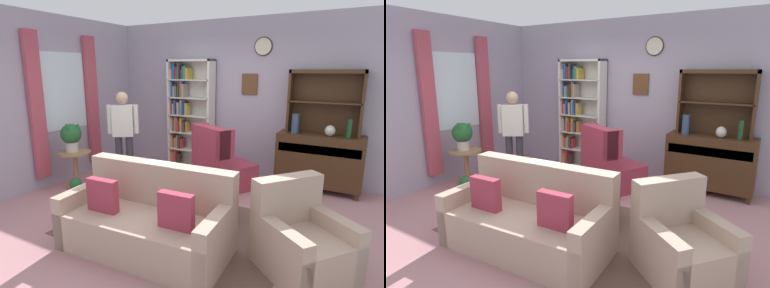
{
  "view_description": "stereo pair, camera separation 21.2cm",
  "coord_description": "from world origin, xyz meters",
  "views": [
    {
      "loc": [
        2.11,
        -3.44,
        1.93
      ],
      "look_at": [
        0.1,
        0.2,
        0.95
      ],
      "focal_mm": 30.05,
      "sensor_mm": 36.0,
      "label": 1
    },
    {
      "loc": [
        2.3,
        -3.34,
        1.93
      ],
      "look_at": [
        0.1,
        0.2,
        0.95
      ],
      "focal_mm": 30.05,
      "sensor_mm": 36.0,
      "label": 2
    }
  ],
  "objects": [
    {
      "name": "area_rug",
      "position": [
        0.2,
        -0.3,
        0.0
      ],
      "size": [
        2.66,
        1.87,
        0.01
      ],
      "primitive_type": "cube",
      "color": "brown",
      "rests_on": "ground_plane"
    },
    {
      "name": "bottle_wine",
      "position": [
        1.89,
        1.77,
        1.06
      ],
      "size": [
        0.07,
        0.07,
        0.28
      ],
      "primitive_type": "cylinder",
      "color": "#194223",
      "rests_on": "sideboard"
    },
    {
      "name": "wingback_chair",
      "position": [
        0.09,
        1.17,
        0.38
      ],
      "size": [
        1.07,
        1.08,
        1.05
      ],
      "color": "#A33347",
      "rests_on": "ground_plane"
    },
    {
      "name": "potted_plant_large",
      "position": [
        -2.08,
        0.08,
        0.87
      ],
      "size": [
        0.33,
        0.33,
        0.46
      ],
      "color": "beige",
      "rests_on": "plant_stand"
    },
    {
      "name": "armchair_floral",
      "position": [
        1.68,
        -0.47,
        0.29
      ],
      "size": [
        1.08,
        1.07,
        0.88
      ],
      "color": "tan",
      "rests_on": "ground_plane"
    },
    {
      "name": "vase_round",
      "position": [
        1.63,
        1.79,
        1.01
      ],
      "size": [
        0.15,
        0.15,
        0.17
      ],
      "primitive_type": "ellipsoid",
      "color": "beige",
      "rests_on": "sideboard"
    },
    {
      "name": "wall_back",
      "position": [
        0.0,
        2.13,
        1.41
      ],
      "size": [
        5.0,
        0.09,
        2.8
      ],
      "color": "#A399AD",
      "rests_on": "ground_plane"
    },
    {
      "name": "sideboard",
      "position": [
        1.5,
        1.86,
        0.51
      ],
      "size": [
        1.3,
        0.45,
        0.92
      ],
      "color": "#422816",
      "rests_on": "ground_plane"
    },
    {
      "name": "plant_stand",
      "position": [
        -2.03,
        0.08,
        0.37
      ],
      "size": [
        0.52,
        0.52,
        0.6
      ],
      "color": "#997047",
      "rests_on": "ground_plane"
    },
    {
      "name": "wall_left",
      "position": [
        -2.52,
        0.05,
        1.4
      ],
      "size": [
        0.16,
        4.2,
        2.8
      ],
      "color": "#A399AD",
      "rests_on": "ground_plane"
    },
    {
      "name": "bookshelf",
      "position": [
        -0.96,
        1.94,
        1.08
      ],
      "size": [
        0.9,
        0.3,
        2.1
      ],
      "color": "silver",
      "rests_on": "ground_plane"
    },
    {
      "name": "book_stack",
      "position": [
        0.31,
        -0.01,
        0.46
      ],
      "size": [
        0.2,
        0.17,
        0.07
      ],
      "color": "#723F7F",
      "rests_on": "coffee_table"
    },
    {
      "name": "potted_plant_small",
      "position": [
        -1.76,
        -0.18,
        0.16
      ],
      "size": [
        0.19,
        0.19,
        0.27
      ],
      "color": "#AD6B4C",
      "rests_on": "ground_plane"
    },
    {
      "name": "vase_tall",
      "position": [
        1.11,
        1.78,
        1.07
      ],
      "size": [
        0.11,
        0.11,
        0.31
      ],
      "primitive_type": "cylinder",
      "color": "#33476B",
      "rests_on": "sideboard"
    },
    {
      "name": "coffee_table",
      "position": [
        0.3,
        0.05,
        0.35
      ],
      "size": [
        0.8,
        0.5,
        0.42
      ],
      "color": "#422816",
      "rests_on": "ground_plane"
    },
    {
      "name": "person_reading",
      "position": [
        -1.47,
        0.66,
        0.91
      ],
      "size": [
        0.48,
        0.35,
        1.56
      ],
      "color": "#38333D",
      "rests_on": "ground_plane"
    },
    {
      "name": "couch_floral",
      "position": [
        0.14,
        -0.88,
        0.31
      ],
      "size": [
        1.84,
        0.94,
        0.9
      ],
      "color": "tan",
      "rests_on": "ground_plane"
    },
    {
      "name": "sideboard_hutch",
      "position": [
        1.5,
        1.97,
        1.56
      ],
      "size": [
        1.1,
        0.26,
        1.0
      ],
      "color": "#422816",
      "rests_on": "sideboard"
    },
    {
      "name": "ground_plane",
      "position": [
        0.0,
        0.0,
        -0.01
      ],
      "size": [
        5.4,
        4.6,
        0.02
      ],
      "primitive_type": "cube",
      "color": "#B27A7F"
    }
  ]
}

